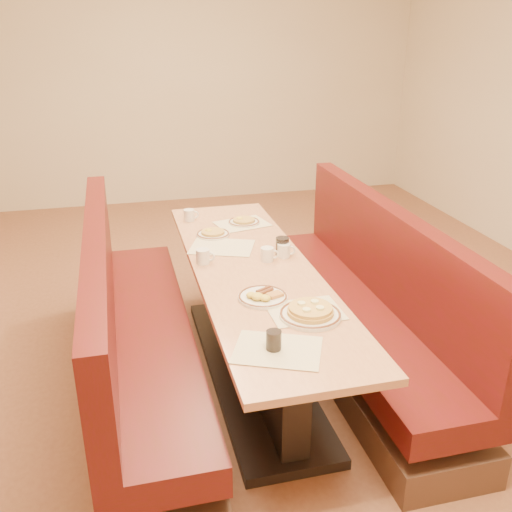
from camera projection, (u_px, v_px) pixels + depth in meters
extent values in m
plane|color=#9E6647|center=(254.00, 375.00, 3.68)|extent=(8.00, 8.00, 0.00)
cube|color=beige|center=(172.00, 85.00, 6.72)|extent=(6.00, 0.04, 2.80)
cube|color=black|center=(254.00, 371.00, 3.66)|extent=(0.55, 1.88, 0.06)
cube|color=black|center=(254.00, 326.00, 3.54)|extent=(0.15, 1.75, 0.71)
cube|color=tan|center=(254.00, 271.00, 3.40)|extent=(0.70, 2.50, 0.04)
cube|color=#4C3326|center=(147.00, 376.00, 3.48)|extent=(0.55, 2.50, 0.20)
cube|color=#500D12|center=(144.00, 338.00, 3.38)|extent=(0.55, 2.50, 0.16)
cube|color=#500D12|center=(100.00, 284.00, 3.19)|extent=(0.12, 2.50, 0.60)
cube|color=#4C3326|center=(352.00, 348.00, 3.79)|extent=(0.55, 2.50, 0.20)
cube|color=#500D12|center=(355.00, 312.00, 3.69)|extent=(0.55, 2.50, 0.16)
cube|color=#500D12|center=(391.00, 254.00, 3.59)|extent=(0.12, 2.50, 0.60)
cube|color=beige|center=(278.00, 350.00, 2.54)|extent=(0.47, 0.42, 0.00)
cube|color=beige|center=(305.00, 311.00, 2.88)|extent=(0.37, 0.28, 0.00)
cube|color=beige|center=(222.00, 247.00, 3.70)|extent=(0.48, 0.42, 0.00)
cube|color=beige|center=(242.00, 224.00, 4.11)|extent=(0.41, 0.34, 0.00)
cylinder|color=white|center=(310.00, 315.00, 2.83)|extent=(0.31, 0.31, 0.02)
torus|color=brown|center=(310.00, 314.00, 2.82)|extent=(0.31, 0.31, 0.01)
cylinder|color=gold|center=(310.00, 312.00, 2.82)|extent=(0.23, 0.23, 0.02)
cylinder|color=gold|center=(311.00, 308.00, 2.81)|extent=(0.22, 0.22, 0.02)
cylinder|color=#F3EF9E|center=(315.00, 302.00, 2.85)|extent=(0.04, 0.04, 0.01)
cylinder|color=#F3EF9E|center=(301.00, 303.00, 2.83)|extent=(0.04, 0.04, 0.01)
cylinder|color=#F3EF9E|center=(306.00, 310.00, 2.77)|extent=(0.04, 0.04, 0.01)
cylinder|color=#F3EF9E|center=(320.00, 308.00, 2.79)|extent=(0.04, 0.04, 0.01)
cylinder|color=white|center=(263.00, 297.00, 3.01)|extent=(0.26, 0.26, 0.02)
torus|color=brown|center=(263.00, 296.00, 3.01)|extent=(0.26, 0.26, 0.01)
ellipsoid|color=yellow|center=(257.00, 296.00, 2.97)|extent=(0.07, 0.07, 0.04)
ellipsoid|color=yellow|center=(265.00, 298.00, 2.96)|extent=(0.06, 0.06, 0.03)
ellipsoid|color=yellow|center=(251.00, 295.00, 2.99)|extent=(0.05, 0.05, 0.03)
cylinder|color=brown|center=(266.00, 291.00, 3.04)|extent=(0.09, 0.06, 0.02)
cylinder|color=brown|center=(263.00, 289.00, 3.06)|extent=(0.09, 0.06, 0.02)
cube|color=#DA9144|center=(275.00, 295.00, 3.00)|extent=(0.09, 0.08, 0.02)
cylinder|color=white|center=(244.00, 222.00, 4.13)|extent=(0.23, 0.23, 0.02)
torus|color=brown|center=(244.00, 221.00, 4.12)|extent=(0.22, 0.22, 0.01)
cylinder|color=gold|center=(244.00, 220.00, 4.12)|extent=(0.16, 0.16, 0.02)
ellipsoid|color=yellow|center=(240.00, 219.00, 4.13)|extent=(0.05, 0.05, 0.02)
cylinder|color=white|center=(213.00, 235.00, 3.89)|extent=(0.23, 0.23, 0.02)
torus|color=brown|center=(213.00, 233.00, 3.89)|extent=(0.22, 0.22, 0.01)
cylinder|color=gold|center=(213.00, 232.00, 3.89)|extent=(0.16, 0.16, 0.02)
ellipsoid|color=yellow|center=(208.00, 230.00, 3.90)|extent=(0.05, 0.05, 0.02)
cylinder|color=white|center=(267.00, 254.00, 3.48)|extent=(0.08, 0.08, 0.08)
torus|color=white|center=(274.00, 254.00, 3.48)|extent=(0.06, 0.03, 0.06)
cylinder|color=black|center=(267.00, 249.00, 3.46)|extent=(0.07, 0.07, 0.01)
cylinder|color=white|center=(203.00, 256.00, 3.44)|extent=(0.08, 0.08, 0.09)
torus|color=white|center=(210.00, 257.00, 3.44)|extent=(0.06, 0.04, 0.06)
cylinder|color=black|center=(203.00, 250.00, 3.43)|extent=(0.07, 0.07, 0.01)
cylinder|color=white|center=(284.00, 250.00, 3.54)|extent=(0.08, 0.08, 0.09)
torus|color=white|center=(291.00, 250.00, 3.53)|extent=(0.06, 0.03, 0.06)
cylinder|color=black|center=(284.00, 245.00, 3.52)|extent=(0.07, 0.07, 0.01)
cylinder|color=white|center=(189.00, 215.00, 4.17)|extent=(0.08, 0.08, 0.08)
torus|color=white|center=(195.00, 215.00, 4.18)|extent=(0.06, 0.01, 0.06)
cylinder|color=black|center=(189.00, 210.00, 4.16)|extent=(0.07, 0.07, 0.01)
cylinder|color=black|center=(274.00, 341.00, 2.53)|extent=(0.07, 0.07, 0.09)
cylinder|color=silver|center=(274.00, 341.00, 2.53)|extent=(0.07, 0.07, 0.10)
cylinder|color=black|center=(282.00, 246.00, 3.56)|extent=(0.08, 0.08, 0.11)
cylinder|color=silver|center=(282.00, 246.00, 3.56)|extent=(0.08, 0.08, 0.11)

